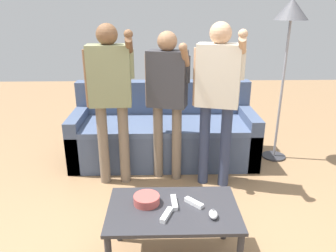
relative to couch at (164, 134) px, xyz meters
name	(u,v)px	position (x,y,z in m)	size (l,w,h in m)	color
ground_plane	(181,247)	(0.11, -1.60, -0.31)	(12.00, 12.00, 0.00)	#93704C
couch	(164,134)	(0.00, 0.00, 0.00)	(2.13, 0.83, 0.89)	#475675
coffee_table	(173,216)	(0.04, -1.75, 0.08)	(0.90, 0.55, 0.45)	#2D2D33
snack_bowl	(147,200)	(-0.14, -1.69, 0.17)	(0.18, 0.18, 0.06)	#B24C47
game_remote_nunchuk	(213,214)	(0.30, -1.86, 0.17)	(0.06, 0.09, 0.05)	white
floor_lamp	(290,21)	(1.36, -0.03, 1.29)	(0.36, 0.36, 1.83)	#2D2D33
player_left	(110,88)	(-0.52, -0.57, 0.70)	(0.48, 0.31, 1.61)	#756656
player_center	(167,90)	(0.03, -0.49, 0.65)	(0.44, 0.42, 1.54)	#756656
player_right	(218,88)	(0.50, -0.64, 0.71)	(0.47, 0.43, 1.63)	#2D3856
game_remote_wand_near	(194,203)	(0.19, -1.71, 0.16)	(0.13, 0.13, 0.03)	white
game_remote_wand_far	(167,215)	(-0.01, -1.85, 0.16)	(0.09, 0.16, 0.03)	white
game_remote_wand_spare	(174,202)	(0.05, -1.70, 0.16)	(0.05, 0.16, 0.03)	white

